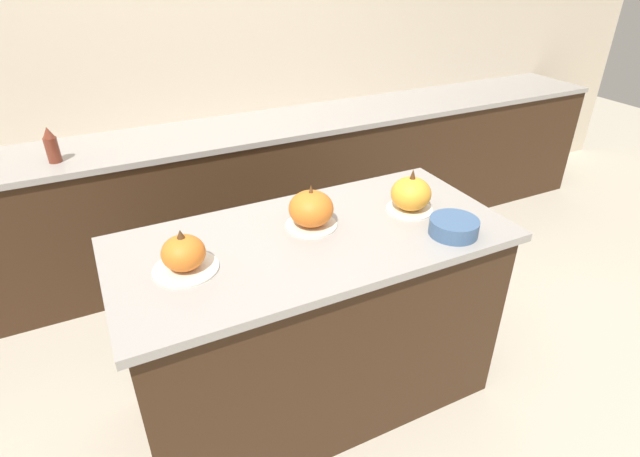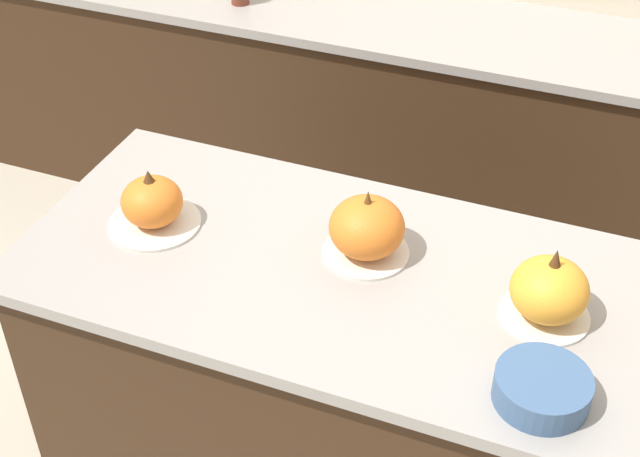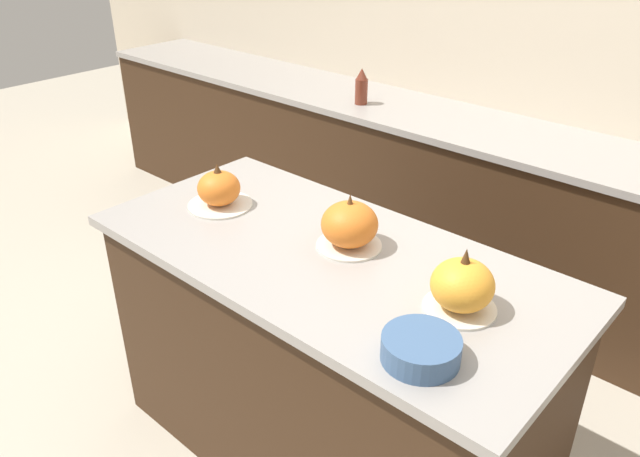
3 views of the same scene
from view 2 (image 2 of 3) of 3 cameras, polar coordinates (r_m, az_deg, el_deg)
name	(u,v)px [view 2 (image 2 of 3)]	position (r m, az deg, el deg)	size (l,w,h in m)	color
kitchen_island	(342,396)	(2.46, 1.41, -10.65)	(1.61, 0.76, 0.90)	#382314
back_counter	(469,138)	(3.52, 9.50, 5.72)	(6.00, 0.60, 0.91)	#382314
pumpkin_cake_left	(152,204)	(2.28, -10.68, 1.55)	(0.24, 0.24, 0.17)	silver
pumpkin_cake_center	(367,229)	(2.14, 3.01, -0.02)	(0.21, 0.21, 0.19)	silver
pumpkin_cake_right	(549,291)	(2.03, 14.45, -3.92)	(0.20, 0.20, 0.19)	silver
mixing_bowl	(542,388)	(1.88, 14.03, -9.89)	(0.20, 0.20, 0.07)	#3D5B84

